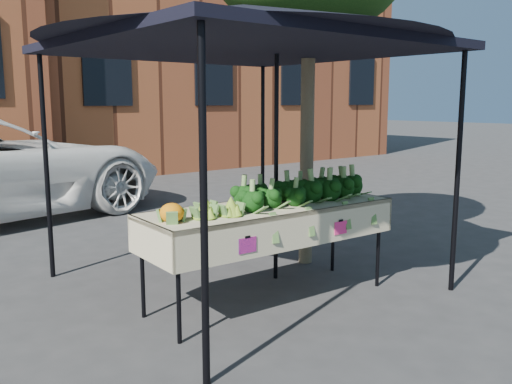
% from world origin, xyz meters
% --- Properties ---
extents(ground, '(90.00, 90.00, 0.00)m').
position_xyz_m(ground, '(0.00, 0.00, 0.00)').
color(ground, '#2E2E30').
extents(table, '(2.44, 0.92, 0.90)m').
position_xyz_m(table, '(0.19, -0.01, 0.45)').
color(table, beige).
rests_on(table, ground).
extents(canopy, '(3.16, 3.16, 2.74)m').
position_xyz_m(canopy, '(0.32, 0.53, 1.37)').
color(canopy, black).
rests_on(canopy, ground).
extents(broccoli_heap, '(1.61, 0.58, 0.27)m').
position_xyz_m(broccoli_heap, '(0.58, 0.02, 1.03)').
color(broccoli_heap, black).
rests_on(broccoli_heap, table).
extents(romanesco_cluster, '(0.44, 0.48, 0.21)m').
position_xyz_m(romanesco_cluster, '(-0.47, -0.02, 1.00)').
color(romanesco_cluster, '#83B436').
rests_on(romanesco_cluster, table).
extents(cauliflower_pair, '(0.21, 0.21, 0.19)m').
position_xyz_m(cauliflower_pair, '(-0.86, -0.06, 0.99)').
color(cauliflower_pair, orange).
rests_on(cauliflower_pair, table).
extents(street_tree, '(2.23, 2.23, 4.39)m').
position_xyz_m(street_tree, '(1.32, 0.68, 2.20)').
color(street_tree, '#1E4C14').
rests_on(street_tree, ground).
extents(building_right, '(12.00, 8.00, 8.50)m').
position_xyz_m(building_right, '(7.00, 12.50, 4.25)').
color(building_right, brown).
rests_on(building_right, ground).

